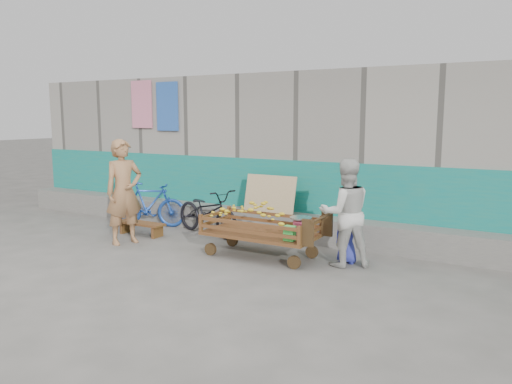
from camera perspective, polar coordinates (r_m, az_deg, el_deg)
The scene contains 9 objects.
ground at distance 7.52m, azimuth -8.60°, elevation -8.41°, with size 80.00×80.00×0.00m, color #595751.
building_wall at distance 10.69m, azimuth 4.82°, elevation 4.69°, with size 12.00×3.50×3.00m.
banana_cart at distance 7.82m, azimuth 0.32°, elevation -3.43°, with size 1.93×0.88×0.82m.
bench at distance 9.56m, azimuth -12.99°, elevation -3.77°, with size 0.97×0.29×0.24m.
vendor_man at distance 8.88m, azimuth -14.86°, elevation 0.02°, with size 0.66×0.43×1.81m, color #9B6C45.
woman at distance 7.42m, azimuth 10.18°, elevation -2.36°, with size 0.77×0.60×1.59m, color silver.
child at distance 7.65m, azimuth 10.44°, elevation -4.94°, with size 0.41×0.27×0.83m, color #313AAF.
bicycle_dark at distance 9.33m, azimuth -5.55°, elevation -2.26°, with size 0.58×1.67×0.88m, color black.
bicycle_blue at distance 10.21m, azimuth -12.11°, elevation -1.41°, with size 0.42×1.49×0.90m, color #1D449F.
Camera 1 is at (4.49, -5.62, 2.19)m, focal length 35.00 mm.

